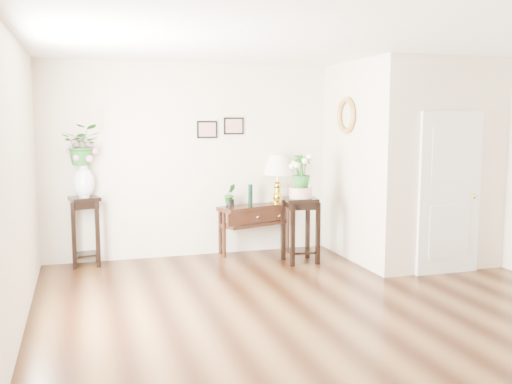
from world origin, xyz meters
name	(u,v)px	position (x,y,z in m)	size (l,w,h in m)	color
floor	(323,307)	(0.00, 0.00, 0.00)	(6.00, 5.50, 0.02)	#53361B
ceiling	(327,39)	(0.00, 0.00, 2.80)	(6.00, 5.50, 0.02)	white
wall_back	(250,159)	(0.00, 2.75, 1.40)	(6.00, 0.02, 2.80)	beige
wall_left	(14,187)	(-3.00, 0.00, 1.40)	(0.02, 5.50, 2.80)	beige
partition	(408,161)	(2.10, 1.77, 1.40)	(1.80, 1.95, 2.80)	beige
door	(450,193)	(2.10, 0.78, 1.05)	(0.90, 0.05, 2.10)	silver
art_print_left	(207,130)	(-0.65, 2.73, 1.85)	(0.30, 0.02, 0.25)	black
art_print_right	(234,126)	(-0.25, 2.73, 1.90)	(0.30, 0.02, 0.25)	black
wall_ornament	(346,116)	(1.16, 1.90, 2.05)	(0.51, 0.51, 0.07)	gold
console_table	(254,229)	(0.01, 2.57, 0.37)	(1.10, 0.37, 0.74)	black
table_lamp	(278,181)	(0.38, 2.57, 1.09)	(0.43, 0.43, 0.75)	gold
green_vase	(250,194)	(-0.04, 2.57, 0.91)	(0.06, 0.06, 0.31)	black
potted_plant	(230,195)	(-0.35, 2.57, 0.89)	(0.17, 0.14, 0.31)	#1C591A
plant_stand_a	(86,231)	(-2.40, 2.57, 0.48)	(0.37, 0.37, 0.95)	black
porcelain_vase	(84,180)	(-2.40, 2.57, 1.18)	(0.28, 0.28, 0.49)	white
lily_arrangement	(82,147)	(-2.40, 2.57, 1.63)	(0.50, 0.43, 0.55)	#1C591A
plant_stand_b	(300,230)	(0.48, 1.87, 0.46)	(0.43, 0.43, 0.92)	black
ceramic_bowl	(301,192)	(0.48, 1.87, 1.00)	(0.32, 0.32, 0.14)	beige
narcissus	(301,172)	(0.48, 1.87, 1.27)	(0.27, 0.27, 0.47)	#1C591A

